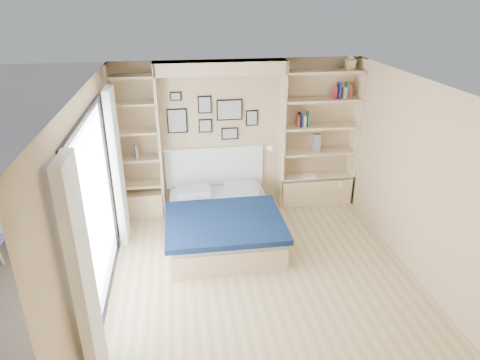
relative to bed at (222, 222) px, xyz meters
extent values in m
plane|color=tan|center=(0.42, -1.11, -0.27)|extent=(4.50, 4.50, 0.00)
plane|color=tan|center=(0.42, 1.14, 0.98)|extent=(4.00, 0.00, 4.00)
plane|color=tan|center=(0.42, -3.36, 0.98)|extent=(4.00, 0.00, 4.00)
plane|color=tan|center=(-1.58, -1.11, 0.98)|extent=(0.00, 4.50, 4.50)
plane|color=tan|center=(2.42, -1.11, 0.98)|extent=(0.00, 4.50, 4.50)
plane|color=white|center=(0.42, -1.11, 2.23)|extent=(4.50, 4.50, 0.00)
cube|color=#CCB584|center=(-0.88, 0.97, 0.98)|extent=(0.04, 0.35, 2.50)
cube|color=#CCB584|center=(1.12, 0.97, 0.98)|extent=(0.04, 0.35, 2.50)
cube|color=#CCB584|center=(0.12, 0.97, 2.13)|extent=(2.00, 0.35, 0.20)
cube|color=#CCB584|center=(2.40, 0.97, 0.98)|extent=(0.04, 0.35, 2.50)
cube|color=#CCB584|center=(-1.56, 0.97, 0.98)|extent=(0.04, 0.35, 2.50)
cube|color=#CCB584|center=(1.77, 0.97, -0.02)|extent=(1.30, 0.35, 0.50)
cube|color=#CCB584|center=(-1.23, 0.97, -0.07)|extent=(0.70, 0.35, 0.40)
cube|color=black|center=(-1.55, -1.11, 1.96)|extent=(0.04, 2.08, 0.06)
cube|color=black|center=(-1.55, -1.11, -0.24)|extent=(0.04, 2.08, 0.06)
cube|color=black|center=(-1.55, -2.13, 0.83)|extent=(0.04, 0.06, 2.20)
cube|color=black|center=(-1.55, -0.09, 0.83)|extent=(0.04, 0.06, 2.20)
cube|color=silver|center=(-1.56, -1.11, 0.85)|extent=(0.01, 2.00, 2.20)
cube|color=white|center=(-1.46, -2.41, 0.88)|extent=(0.10, 0.45, 2.30)
cube|color=white|center=(-1.46, 0.19, 0.88)|extent=(0.10, 0.45, 2.30)
cube|color=#CCB584|center=(1.77, 0.97, 0.23)|extent=(1.30, 0.35, 0.04)
cube|color=#CCB584|center=(1.77, 0.97, 0.68)|extent=(1.30, 0.35, 0.04)
cube|color=#CCB584|center=(1.77, 0.97, 1.13)|extent=(1.30, 0.35, 0.04)
cube|color=#CCB584|center=(1.77, 0.97, 1.58)|extent=(1.30, 0.35, 0.04)
cube|color=#CCB584|center=(1.77, 0.97, 2.03)|extent=(1.30, 0.35, 0.04)
cube|color=#CCB584|center=(-1.23, 0.97, 0.28)|extent=(0.70, 0.35, 0.04)
cube|color=#CCB584|center=(-1.23, 0.97, 0.73)|extent=(0.70, 0.35, 0.04)
cube|color=#CCB584|center=(-1.23, 0.97, 1.18)|extent=(0.70, 0.35, 0.04)
cube|color=#CCB584|center=(-1.23, 0.97, 1.63)|extent=(0.70, 0.35, 0.04)
cube|color=#CCB584|center=(-1.23, 0.97, 2.03)|extent=(0.70, 0.35, 0.04)
cube|color=#CCB584|center=(0.00, -0.02, -0.10)|extent=(1.56, 1.95, 0.34)
cube|color=#B3B7C3|center=(0.00, -0.02, 0.12)|extent=(1.52, 1.91, 0.10)
cube|color=#0C1D3D|center=(0.00, -0.35, 0.19)|extent=(1.66, 1.36, 0.08)
cube|color=#B3B7C3|center=(-0.39, 0.66, 0.23)|extent=(0.54, 0.39, 0.12)
cube|color=#B3B7C3|center=(0.39, 0.66, 0.23)|extent=(0.54, 0.39, 0.12)
cube|color=white|center=(0.00, 1.11, 0.45)|extent=(1.66, 0.04, 0.70)
cube|color=black|center=(-0.58, 1.12, 1.28)|extent=(0.32, 0.02, 0.40)
cube|color=gray|center=(-0.58, 1.11, 1.28)|extent=(0.28, 0.01, 0.36)
cube|color=black|center=(-0.13, 1.12, 1.53)|extent=(0.22, 0.02, 0.28)
cube|color=gray|center=(-0.13, 1.11, 1.53)|extent=(0.18, 0.01, 0.24)
cube|color=black|center=(-0.13, 1.12, 1.18)|extent=(0.22, 0.02, 0.22)
cube|color=gray|center=(-0.13, 1.11, 1.18)|extent=(0.18, 0.01, 0.18)
cube|color=black|center=(0.27, 1.12, 1.43)|extent=(0.42, 0.02, 0.34)
cube|color=gray|center=(0.27, 1.11, 1.43)|extent=(0.38, 0.01, 0.30)
cube|color=black|center=(0.27, 1.12, 1.03)|extent=(0.28, 0.02, 0.20)
cube|color=gray|center=(0.27, 1.11, 1.03)|extent=(0.24, 0.01, 0.16)
cube|color=black|center=(0.64, 1.12, 1.28)|extent=(0.20, 0.02, 0.26)
cube|color=gray|center=(0.64, 1.11, 1.28)|extent=(0.16, 0.01, 0.22)
cube|color=black|center=(-0.58, 1.12, 1.68)|extent=(0.18, 0.02, 0.14)
cube|color=gray|center=(-0.58, 1.11, 1.68)|extent=(0.14, 0.01, 0.10)
cylinder|color=silver|center=(-0.74, 0.89, 0.85)|extent=(0.20, 0.02, 0.02)
cone|color=white|center=(-0.64, 0.89, 0.83)|extent=(0.13, 0.12, 0.15)
cylinder|color=silver|center=(0.98, 0.89, 0.85)|extent=(0.20, 0.02, 0.02)
cone|color=white|center=(0.88, 0.89, 0.83)|extent=(0.13, 0.12, 0.15)
cube|color=#AF372E|center=(1.39, 0.96, 1.24)|extent=(0.02, 0.15, 0.17)
cube|color=navy|center=(1.43, 0.96, 1.25)|extent=(0.03, 0.15, 0.20)
cube|color=black|center=(1.41, 0.96, 1.26)|extent=(0.03, 0.15, 0.22)
cube|color=#BFB28C|center=(1.48, 0.96, 1.24)|extent=(0.04, 0.15, 0.18)
cube|color=#26593F|center=(1.54, 0.96, 1.27)|extent=(0.03, 0.15, 0.24)
cube|color=#A51E1E|center=(1.97, 0.96, 1.70)|extent=(0.02, 0.15, 0.20)
cube|color=navy|center=(2.03, 0.96, 1.72)|extent=(0.03, 0.15, 0.25)
cube|color=#BFB28C|center=(2.12, 0.96, 1.69)|extent=(0.04, 0.15, 0.17)
cube|color=#26593F|center=(2.17, 0.96, 1.72)|extent=(0.03, 0.15, 0.25)
cube|color=#A51E1E|center=(2.21, 0.96, 1.70)|extent=(0.03, 0.15, 0.21)
cube|color=navy|center=(-1.27, 0.96, 0.84)|extent=(0.02, 0.15, 0.19)
cube|color=beige|center=(-1.25, 0.96, 0.85)|extent=(0.03, 0.15, 0.21)
cube|color=#CCB584|center=(2.18, 0.96, 2.13)|extent=(0.13, 0.13, 0.15)
cone|color=#CCB584|center=(2.18, 0.96, 2.24)|extent=(0.20, 0.20, 0.08)
cube|color=slate|center=(1.72, 0.96, 0.85)|extent=(0.12, 0.12, 0.30)
cube|color=white|center=(1.62, 0.91, 0.27)|extent=(0.22, 0.16, 0.03)
cylinder|color=tan|center=(-3.05, -0.36, -0.06)|extent=(0.05, 0.14, 0.42)
cylinder|color=tan|center=(-3.13, 0.22, 0.05)|extent=(0.08, 0.34, 0.68)
camera|label=1|loc=(-0.56, -5.62, 3.19)|focal=32.00mm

